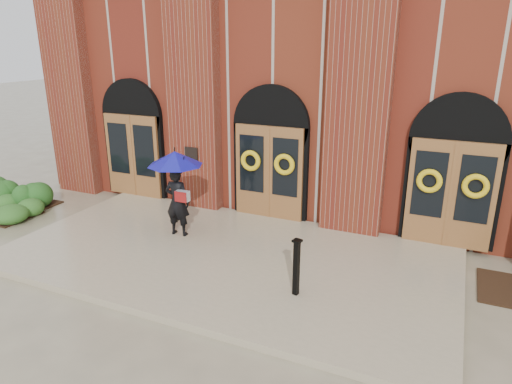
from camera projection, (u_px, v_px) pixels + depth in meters
The scene contains 7 objects.
ground at pixel (222, 262), 10.26m from camera, with size 90.00×90.00×0.00m, color gray.
landing at pixel (225, 257), 10.36m from camera, with size 10.00×5.30×0.15m, color tan.
church_building at pixel (333, 76), 16.75m from camera, with size 16.20×12.53×7.00m.
man_with_umbrella at pixel (176, 177), 10.91m from camera, with size 1.43×1.43×2.12m.
metal_post at pixel (296, 266), 8.51m from camera, with size 0.18×0.18×1.13m.
hedge_wall_left at pixel (9, 191), 13.97m from camera, with size 2.76×1.10×0.71m, color #204D19.
hedge_front_left at pixel (6, 209), 12.87m from camera, with size 1.32×1.13×0.47m, color #2A581E.
Camera 1 is at (4.49, -8.10, 4.75)m, focal length 32.00 mm.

